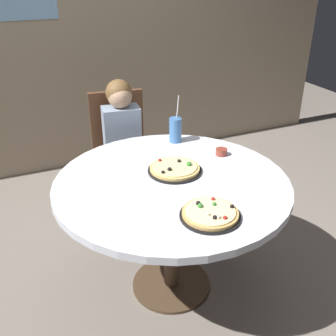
% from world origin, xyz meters
% --- Properties ---
extents(ground_plane, '(8.00, 8.00, 0.00)m').
position_xyz_m(ground_plane, '(0.00, 0.00, 0.00)').
color(ground_plane, slate).
extents(wall_with_window, '(5.20, 0.13, 2.90)m').
position_xyz_m(wall_with_window, '(-0.00, 1.95, 1.45)').
color(wall_with_window, gray).
rests_on(wall_with_window, ground_plane).
extents(dining_table, '(1.27, 1.27, 0.75)m').
position_xyz_m(dining_table, '(0.00, 0.00, 0.66)').
color(dining_table, silver).
rests_on(dining_table, ground_plane).
extents(chair_wooden, '(0.45, 0.45, 0.95)m').
position_xyz_m(chair_wooden, '(0.01, 0.97, 0.53)').
color(chair_wooden, brown).
rests_on(chair_wooden, ground_plane).
extents(diner_child, '(0.30, 0.43, 1.08)m').
position_xyz_m(diner_child, '(-0.01, 0.79, 0.48)').
color(diner_child, '#3F4766').
rests_on(diner_child, ground_plane).
extents(pizza_veggie, '(0.30, 0.30, 0.05)m').
position_xyz_m(pizza_veggie, '(0.06, 0.08, 0.77)').
color(pizza_veggie, black).
rests_on(pizza_veggie, dining_table).
extents(pizza_cheese, '(0.28, 0.28, 0.05)m').
position_xyz_m(pizza_cheese, '(0.02, -0.39, 0.77)').
color(pizza_cheese, black).
rests_on(pizza_cheese, dining_table).
extents(soda_cup, '(0.08, 0.08, 0.31)m').
position_xyz_m(soda_cup, '(0.24, 0.46, 0.83)').
color(soda_cup, '#3F72B2').
rests_on(soda_cup, dining_table).
extents(sauce_bowl, '(0.07, 0.07, 0.04)m').
position_xyz_m(sauce_bowl, '(0.41, 0.16, 0.77)').
color(sauce_bowl, brown).
rests_on(sauce_bowl, dining_table).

